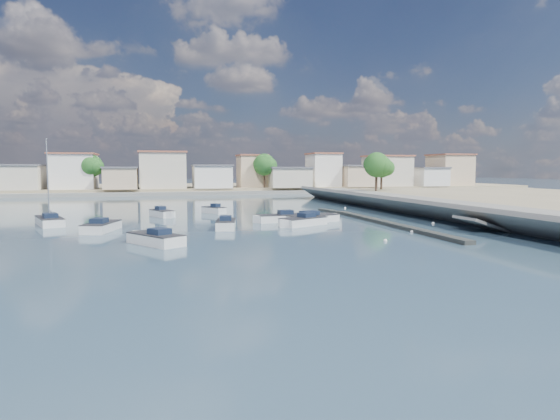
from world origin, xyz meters
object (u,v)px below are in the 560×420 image
motorboat_h (315,219)px  sailboat (49,221)px  motorboat_c (279,219)px  motorboat_a (154,239)px  motorboat_g (163,214)px  motorboat_f (213,210)px  motorboat_d (301,222)px  motorboat_b (226,224)px  motorboat_e (103,227)px

motorboat_h → sailboat: bearing=170.7°
motorboat_c → motorboat_h: size_ratio=0.90×
motorboat_a → motorboat_g: (0.75, 20.75, 0.00)m
motorboat_c → motorboat_f: (-5.80, 12.08, -0.00)m
motorboat_a → motorboat_c: bearing=43.2°
motorboat_d → sailboat: size_ratio=0.62×
motorboat_g → sailboat: size_ratio=0.49×
motorboat_d → sailboat: bearing=164.0°
motorboat_b → motorboat_f: (0.43, 15.90, 0.00)m
motorboat_b → motorboat_c: size_ratio=0.86×
motorboat_b → motorboat_f: same height
motorboat_f → motorboat_h: 16.37m
motorboat_d → motorboat_g: same height
motorboat_f → motorboat_h: size_ratio=0.58×
motorboat_g → sailboat: bearing=-155.0°
motorboat_a → motorboat_c: (12.92, 12.13, 0.00)m
motorboat_a → sailboat: bearing=124.5°
motorboat_g → motorboat_h: bearing=-31.5°
motorboat_h → sailboat: sailboat is taller
motorboat_b → motorboat_h: 10.38m
motorboat_a → motorboat_d: size_ratio=0.96×
motorboat_d → sailboat: sailboat is taller
motorboat_c → sailboat: 23.77m
sailboat → motorboat_h: bearing=-9.3°
motorboat_f → sailboat: 19.77m
sailboat → motorboat_g: bearing=25.0°
motorboat_b → motorboat_g: (-5.93, 12.45, 0.00)m
motorboat_a → motorboat_b: (6.68, 8.31, -0.00)m
motorboat_e → motorboat_g: (5.45, 11.69, 0.00)m
sailboat → motorboat_a: bearing=-55.5°
motorboat_c → sailboat: size_ratio=0.64×
motorboat_a → motorboat_h: size_ratio=0.83×
motorboat_b → motorboat_d: (7.62, 0.01, -0.00)m
motorboat_d → motorboat_c: bearing=110.0°
motorboat_a → sailboat: size_ratio=0.59×
motorboat_g → motorboat_c: bearing=-35.3°
motorboat_e → motorboat_f: (11.81, 15.14, -0.00)m
motorboat_d → motorboat_f: 17.44m
motorboat_g → sailboat: (-11.37, -5.30, 0.03)m
motorboat_c → motorboat_e: 17.88m
motorboat_b → motorboat_c: 7.31m
motorboat_e → sailboat: 8.71m
motorboat_b → motorboat_f: size_ratio=1.34×
motorboat_b → sailboat: bearing=157.6°
motorboat_b → motorboat_d: 7.62m
motorboat_b → motorboat_d: size_ratio=0.90×
motorboat_b → motorboat_c: same height
motorboat_a → motorboat_d: same height
motorboat_b → motorboat_a: bearing=-128.8°
motorboat_b → motorboat_g: bearing=115.5°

